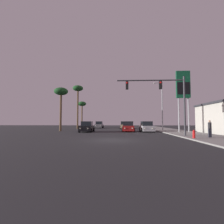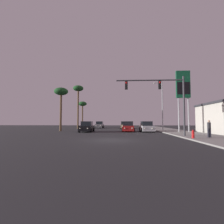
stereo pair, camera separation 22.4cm
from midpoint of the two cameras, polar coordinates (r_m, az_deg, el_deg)
ground_plane at (r=15.73m, az=0.13°, el=-9.15°), size 120.00×120.00×0.00m
sidewalk_right at (r=27.11m, az=21.92°, el=-6.27°), size 5.00×60.00×0.12m
car_grey at (r=44.72m, az=-3.94°, el=-4.26°), size 2.04×4.31×1.68m
car_red at (r=28.77m, az=5.45°, el=-4.88°), size 2.04×4.33×1.68m
car_black at (r=28.12m, az=-8.01°, el=-4.91°), size 2.04×4.33×1.68m
car_silver at (r=28.57m, az=11.44°, el=-4.85°), size 2.04×4.34×1.68m
car_tan at (r=39.58m, az=4.35°, el=-4.40°), size 2.04×4.32×1.68m
traffic_light_mast at (r=20.12m, az=16.90°, el=5.83°), size 7.46×0.36×6.50m
street_lamp at (r=34.10m, az=16.10°, el=2.83°), size 1.74×0.24×9.00m
gas_station_sign at (r=27.96m, az=22.41°, el=7.34°), size 2.00×0.42×9.00m
fire_hydrant at (r=17.88m, az=25.28°, el=-6.56°), size 0.24×0.34×0.76m
pedestrian_on_sidewalk at (r=19.48m, az=29.42°, el=-4.54°), size 0.34×0.32×1.67m
palm_tree_mid at (r=41.44m, az=-10.83°, el=6.73°), size 2.40×2.40×10.01m
palm_tree_near at (r=31.76m, az=-16.10°, el=5.83°), size 2.40×2.40×7.55m
palm_tree_far at (r=51.07m, az=-9.48°, el=2.27°), size 2.40×2.40×7.43m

